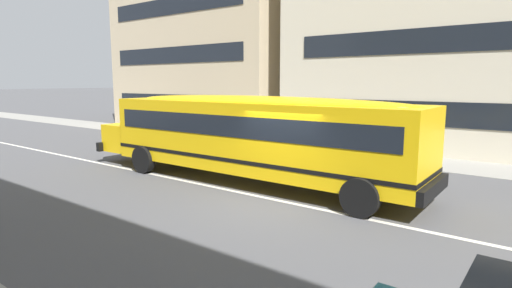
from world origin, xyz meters
The scene contains 6 objects.
ground_plane centered at (0.00, 0.00, 0.00)m, with size 400.00×400.00×0.00m, color #4C4C4F.
sidewalk_far centered at (0.00, 8.29, 0.01)m, with size 120.00×3.00×0.01m, color gray.
lane_centreline centered at (0.00, 0.00, 0.00)m, with size 110.00×0.16×0.01m, color silver.
school_bus centered at (-2.11, 1.24, 1.71)m, with size 12.90×3.05×2.88m.
parked_car_silver_by_lamppost centered at (-12.82, 5.79, 0.84)m, with size 3.93×1.94×1.64m.
apartment_block_far_left centered at (-15.21, 15.11, 6.65)m, with size 14.36×10.68×13.30m.
Camera 1 is at (6.15, -9.29, 3.32)m, focal length 28.62 mm.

